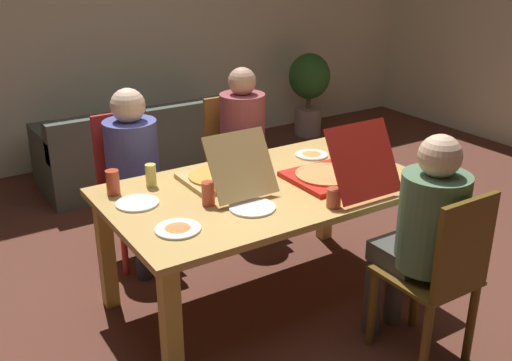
# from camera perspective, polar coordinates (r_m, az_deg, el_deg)

# --- Properties ---
(ground_plane) EXTENTS (20.00, 20.00, 0.00)m
(ground_plane) POSITION_cam_1_polar(r_m,az_deg,el_deg) (3.73, 0.84, -11.23)
(ground_plane) COLOR brown
(back_wall) EXTENTS (7.77, 0.12, 2.97)m
(back_wall) POSITION_cam_1_polar(r_m,az_deg,el_deg) (5.93, -16.07, 15.76)
(back_wall) COLOR silver
(back_wall) RESTS_ON ground
(dining_table) EXTENTS (1.81, 1.07, 0.75)m
(dining_table) POSITION_cam_1_polar(r_m,az_deg,el_deg) (3.42, 0.90, -2.09)
(dining_table) COLOR tan
(dining_table) RESTS_ON ground
(chair_0) EXTENTS (0.40, 0.44, 0.97)m
(chair_0) POSITION_cam_1_polar(r_m,az_deg,el_deg) (3.10, 17.22, -8.81)
(chair_0) COLOR brown
(chair_0) RESTS_ON ground
(person_0) EXTENTS (0.33, 0.49, 1.22)m
(person_0) POSITION_cam_1_polar(r_m,az_deg,el_deg) (3.08, 15.78, -4.34)
(person_0) COLOR #44423E
(person_0) RESTS_ON ground
(chair_1) EXTENTS (0.42, 0.44, 0.99)m
(chair_1) POSITION_cam_1_polar(r_m,az_deg,el_deg) (4.47, -1.90, 2.15)
(chair_1) COLOR olive
(chair_1) RESTS_ON ground
(person_1) EXTENTS (0.33, 0.48, 1.23)m
(person_1) POSITION_cam_1_polar(r_m,az_deg,el_deg) (4.29, -0.96, 4.08)
(person_1) COLOR #424144
(person_1) RESTS_ON ground
(chair_2) EXTENTS (0.40, 0.43, 0.99)m
(chair_2) POSITION_cam_1_polar(r_m,az_deg,el_deg) (4.12, -12.06, -0.05)
(chair_2) COLOR #B52C27
(chair_2) RESTS_ON ground
(person_2) EXTENTS (0.35, 0.51, 1.19)m
(person_2) POSITION_cam_1_polar(r_m,az_deg,el_deg) (3.93, -11.51, 1.72)
(person_2) COLOR #2D3349
(person_2) RESTS_ON ground
(pizza_box_0) EXTENTS (0.37, 0.56, 0.35)m
(pizza_box_0) POSITION_cam_1_polar(r_m,az_deg,el_deg) (3.40, -3.42, 0.42)
(pizza_box_0) COLOR tan
(pizza_box_0) RESTS_ON dining_table
(pizza_box_1) EXTENTS (0.42, 0.61, 0.40)m
(pizza_box_1) POSITION_cam_1_polar(r_m,az_deg,el_deg) (3.44, 7.34, 0.60)
(pizza_box_1) COLOR red
(pizza_box_1) RESTS_ON dining_table
(plate_0) EXTENTS (0.21, 0.21, 0.03)m
(plate_0) POSITION_cam_1_polar(r_m,az_deg,el_deg) (3.88, 5.35, 2.53)
(plate_0) COLOR white
(plate_0) RESTS_ON dining_table
(plate_1) EXTENTS (0.25, 0.25, 0.01)m
(plate_1) POSITION_cam_1_polar(r_m,az_deg,el_deg) (3.10, -0.36, -2.60)
(plate_1) COLOR white
(plate_1) RESTS_ON dining_table
(plate_2) EXTENTS (0.23, 0.23, 0.01)m
(plate_2) POSITION_cam_1_polar(r_m,az_deg,el_deg) (3.21, -11.32, -2.14)
(plate_2) COLOR white
(plate_2) RESTS_ON dining_table
(plate_3) EXTENTS (0.23, 0.23, 0.03)m
(plate_3) POSITION_cam_1_polar(r_m,az_deg,el_deg) (2.90, -7.52, -4.56)
(plate_3) COLOR white
(plate_3) RESTS_ON dining_table
(drinking_glass_0) EXTENTS (0.07, 0.07, 0.13)m
(drinking_glass_0) POSITION_cam_1_polar(r_m,az_deg,el_deg) (3.13, -4.61, -1.26)
(drinking_glass_0) COLOR #BD4731
(drinking_glass_0) RESTS_ON dining_table
(drinking_glass_1) EXTENTS (0.07, 0.07, 0.14)m
(drinking_glass_1) POSITION_cam_1_polar(r_m,az_deg,el_deg) (3.34, -13.59, -0.20)
(drinking_glass_1) COLOR #BD462A
(drinking_glass_1) RESTS_ON dining_table
(drinking_glass_2) EXTENTS (0.08, 0.08, 0.10)m
(drinking_glass_2) POSITION_cam_1_polar(r_m,az_deg,el_deg) (3.13, 7.47, -1.67)
(drinking_glass_2) COLOR #B04C34
(drinking_glass_2) RESTS_ON dining_table
(drinking_glass_3) EXTENTS (0.06, 0.06, 0.13)m
(drinking_glass_3) POSITION_cam_1_polar(r_m,az_deg,el_deg) (3.41, -10.06, 0.48)
(drinking_glass_3) COLOR #DDCC5F
(drinking_glass_3) RESTS_ON dining_table
(couch) EXTENTS (1.90, 0.76, 0.73)m
(couch) POSITION_cam_1_polar(r_m,az_deg,el_deg) (5.52, -10.29, 2.87)
(couch) COLOR #485248
(couch) RESTS_ON ground
(potted_plant) EXTENTS (0.45, 0.45, 0.92)m
(potted_plant) POSITION_cam_1_polar(r_m,az_deg,el_deg) (6.67, 5.12, 9.03)
(potted_plant) COLOR gray
(potted_plant) RESTS_ON ground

